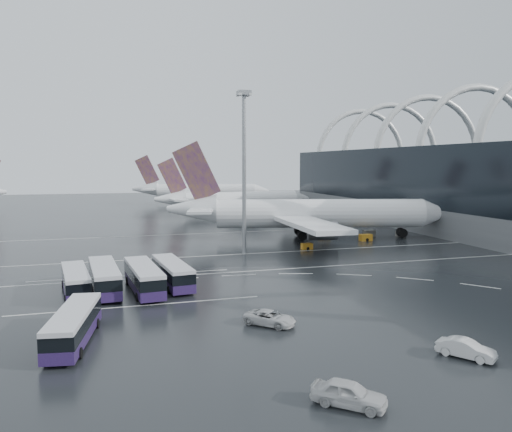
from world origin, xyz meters
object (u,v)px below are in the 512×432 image
object	(u,v)px
gse_cart_belly_a	(366,237)
gse_cart_belly_e	(324,233)
airliner_gate_b	(233,201)
gse_cart_belly_b	(369,233)
bus_row_far_a	(74,325)
floodlight_mast	(244,152)
bus_row_near_c	(144,277)
van_curve_c	(466,349)
gse_cart_belly_c	(307,246)
bus_row_near_b	(104,277)
airliner_main	(306,214)
airliner_gate_c	(199,192)
gse_cart_belly_d	(401,234)
bus_row_near_d	(172,273)
van_curve_a	(270,318)
van_curve_b	(349,394)
bus_row_near_a	(76,281)

from	to	relation	value
gse_cart_belly_a	gse_cart_belly_e	bearing A→B (deg)	124.83
airliner_gate_b	gse_cart_belly_b	xyz separation A→B (m)	(17.71, -53.36, -3.78)
bus_row_far_a	floodlight_mast	size ratio (longest dim) A/B	0.43
bus_row_near_c	floodlight_mast	bearing A→B (deg)	-46.37
van_curve_c	gse_cart_belly_c	world-z (taller)	van_curve_c
bus_row_near_b	floodlight_mast	world-z (taller)	floodlight_mast
floodlight_mast	gse_cart_belly_c	size ratio (longest dim) A/B	13.96
airliner_main	gse_cart_belly_a	size ratio (longest dim) A/B	24.30
airliner_gate_c	gse_cart_belly_d	world-z (taller)	airliner_gate_c
bus_row_near_d	airliner_gate_b	bearing A→B (deg)	-25.12
van_curve_a	van_curve_b	size ratio (longest dim) A/B	1.04
airliner_gate_c	gse_cart_belly_c	bearing A→B (deg)	-76.92
bus_row_near_d	gse_cart_belly_a	size ratio (longest dim) A/B	5.26
gse_cart_belly_b	gse_cart_belly_c	size ratio (longest dim) A/B	1.22
bus_row_near_b	bus_row_near_c	world-z (taller)	bus_row_near_b
gse_cart_belly_d	airliner_gate_c	bearing A→B (deg)	104.97
airliner_gate_b	bus_row_near_d	bearing A→B (deg)	-114.11
bus_row_near_c	gse_cart_belly_d	world-z (taller)	bus_row_near_c
airliner_main	van_curve_c	size ratio (longest dim) A/B	13.08
van_curve_a	floodlight_mast	xyz separation A→B (m)	(7.94, 39.09, 17.22)
bus_row_far_a	gse_cart_belly_e	size ratio (longest dim) A/B	5.09
van_curve_c	floodlight_mast	world-z (taller)	floodlight_mast
bus_row_near_b	gse_cart_belly_b	bearing A→B (deg)	-63.68
bus_row_near_a	bus_row_near_b	distance (m)	3.39
floodlight_mast	gse_cart_belly_b	size ratio (longest dim) A/B	11.49
bus_row_far_a	gse_cart_belly_e	distance (m)	72.86
bus_row_near_c	gse_cart_belly_b	distance (m)	61.81
van_curve_b	airliner_gate_b	bearing A→B (deg)	31.12
bus_row_near_d	gse_cart_belly_a	bearing A→B (deg)	-64.02
bus_row_near_a	bus_row_far_a	world-z (taller)	bus_row_near_a
gse_cart_belly_a	airliner_gate_b	bearing A→B (deg)	103.19
airliner_gate_c	bus_row_near_a	distance (m)	139.06
gse_cart_belly_c	gse_cart_belly_a	bearing A→B (deg)	21.69
gse_cart_belly_b	van_curve_b	bearing A→B (deg)	-120.15
gse_cart_belly_b	gse_cart_belly_e	distance (m)	9.94
airliner_main	airliner_gate_b	size ratio (longest dim) A/B	1.18
gse_cart_belly_b	bus_row_near_d	bearing A→B (deg)	-145.28
bus_row_near_b	gse_cart_belly_e	size ratio (longest dim) A/B	5.66
bus_row_near_d	van_curve_c	size ratio (longest dim) A/B	2.83
van_curve_a	floodlight_mast	size ratio (longest dim) A/B	0.18
van_curve_c	van_curve_b	bearing A→B (deg)	165.27
airliner_main	gse_cart_belly_a	xyz separation A→B (m)	(10.80, -6.61, -4.51)
bus_row_far_a	van_curve_c	bearing A→B (deg)	-103.44
gse_cart_belly_a	gse_cart_belly_d	bearing A→B (deg)	18.72
gse_cart_belly_d	floodlight_mast	bearing A→B (deg)	-164.42
bus_row_near_a	gse_cart_belly_d	bearing A→B (deg)	-71.07
airliner_gate_c	van_curve_a	size ratio (longest dim) A/B	10.36
gse_cart_belly_e	bus_row_far_a	bearing A→B (deg)	-132.00
bus_row_near_b	van_curve_a	distance (m)	24.26
bus_row_near_b	gse_cart_belly_e	world-z (taller)	bus_row_near_b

